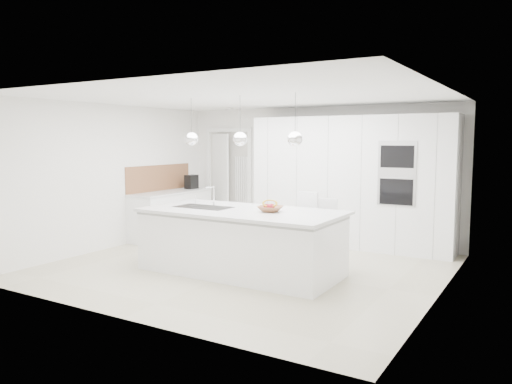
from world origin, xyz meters
The scene contains 28 objects.
floor centered at (0.00, 0.00, 0.00)m, with size 5.50×5.50×0.00m, color #BBB295.
wall_back centered at (0.00, 2.50, 1.25)m, with size 5.50×5.50×0.00m, color white.
wall_left centered at (-2.75, 0.00, 1.25)m, with size 5.00×5.00×0.00m, color white.
ceiling centered at (0.00, 0.00, 2.50)m, with size 5.50×5.50×0.00m, color white.
tall_cabinets centered at (0.80, 2.20, 1.15)m, with size 3.60×0.60×2.30m, color white.
oven_stack centered at (1.70, 1.89, 1.35)m, with size 0.62×0.04×1.05m, color #A5A5A8, non-canonical shape.
doorway_frame centered at (-1.95, 2.47, 1.02)m, with size 1.11×0.08×2.13m, color white, non-canonical shape.
hallway_door centered at (-2.20, 2.42, 1.00)m, with size 0.82×0.04×2.00m, color white.
radiator centered at (-1.63, 2.46, 0.85)m, with size 0.32×0.04×1.40m, color white, non-canonical shape.
left_base_cabinets centered at (-2.45, 1.20, 0.43)m, with size 0.60×1.80×0.86m, color white.
left_worktop centered at (-2.45, 1.20, 0.88)m, with size 0.62×1.82×0.04m, color silver.
oak_backsplash centered at (-2.74, 1.20, 1.15)m, with size 0.02×1.80×0.50m, color #8D5C3A.
island_base centered at (0.10, -0.30, 0.43)m, with size 2.80×1.20×0.86m, color white.
island_worktop centered at (0.10, -0.25, 0.88)m, with size 2.84×1.40×0.04m, color silver.
island_sink centered at (-0.55, -0.30, 0.82)m, with size 0.84×0.44×0.18m, color #3F3F42, non-canonical shape.
island_tap centered at (-0.50, -0.10, 1.05)m, with size 0.02×0.02×0.30m, color white.
pendant_left centered at (-0.75, -0.30, 1.90)m, with size 0.20×0.20×0.20m, color white.
pendant_mid centered at (0.10, -0.30, 1.90)m, with size 0.20×0.20×0.20m, color white.
pendant_right centered at (0.95, -0.30, 1.90)m, with size 0.20×0.20×0.20m, color white.
fruit_bowl centered at (0.54, -0.22, 0.94)m, with size 0.33×0.33×0.08m, color #8D5C3A.
espresso_machine centered at (-2.43, 1.82, 1.04)m, with size 0.17×0.26×0.28m, color black.
bar_stool_left centered at (0.70, 0.52, 0.55)m, with size 0.36×0.50×1.10m, color white, non-canonical shape.
bar_stool_right centered at (0.99, 0.57, 0.50)m, with size 0.33×0.46×1.01m, color white, non-canonical shape.
apple_a centered at (0.54, -0.19, 0.97)m, with size 0.08×0.08×0.08m, color maroon.
apple_b centered at (0.55, -0.25, 0.97)m, with size 0.09×0.09×0.09m, color maroon.
apple_c centered at (0.48, -0.22, 0.97)m, with size 0.08×0.08×0.08m, color maroon.
apple_extra_3 centered at (0.53, -0.19, 0.97)m, with size 0.08×0.08×0.08m, color maroon.
banana_bunch centered at (0.54, -0.22, 1.02)m, with size 0.22×0.22×0.03m, color gold.
Camera 1 is at (3.85, -6.17, 1.89)m, focal length 35.00 mm.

